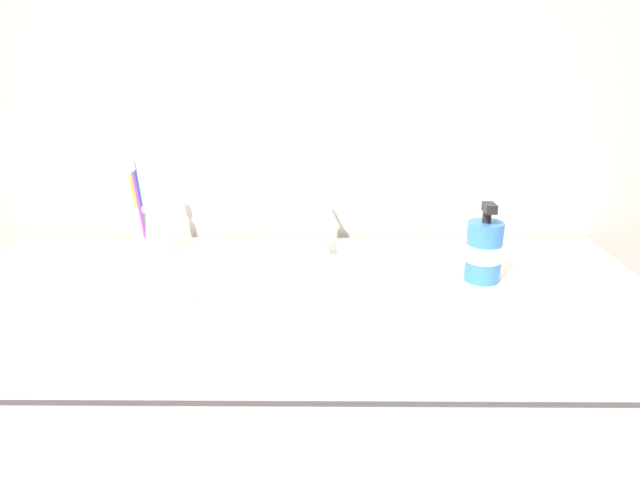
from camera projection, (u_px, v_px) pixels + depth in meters
name	position (u px, v px, depth m)	size (l,w,h in m)	color
tiled_wall_back	(305.00, 109.00, 1.30)	(2.47, 0.04, 2.40)	beige
sink_basin	(320.00, 317.00, 1.07)	(0.49, 0.49, 0.12)	white
faucet	(321.00, 224.00, 1.26)	(0.02, 0.14, 0.12)	silver
toothbrush_cup	(151.00, 233.00, 1.22)	(0.07, 0.07, 0.10)	white
toothbrush_purple	(139.00, 204.00, 1.16)	(0.01, 0.05, 0.21)	purple
toothbrush_yellow	(136.00, 203.00, 1.20)	(0.03, 0.02, 0.19)	yellow
toothbrush_blue	(139.00, 196.00, 1.21)	(0.03, 0.02, 0.21)	blue
soap_dispenser	(484.00, 251.00, 1.10)	(0.07, 0.07, 0.15)	#3372BF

